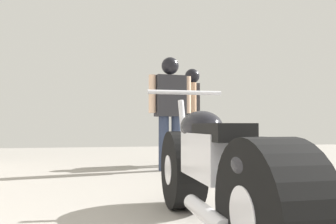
% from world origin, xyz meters
% --- Properties ---
extents(ground_plane, '(15.29, 15.29, 0.00)m').
position_xyz_m(ground_plane, '(0.00, 3.07, 0.00)').
color(ground_plane, gray).
extents(motorcycle_maroon_cruiser, '(0.62, 2.10, 0.98)m').
position_xyz_m(motorcycle_maroon_cruiser, '(-0.00, 1.68, 0.40)').
color(motorcycle_maroon_cruiser, black).
rests_on(motorcycle_maroon_cruiser, ground_plane).
extents(mechanic_in_blue, '(0.32, 0.67, 1.70)m').
position_xyz_m(mechanic_in_blue, '(0.87, 5.44, 1.02)').
color(mechanic_in_blue, '#384766').
rests_on(mechanic_in_blue, ground_plane).
extents(mechanic_with_helmet, '(0.69, 0.30, 1.76)m').
position_xyz_m(mechanic_with_helmet, '(0.33, 4.78, 1.05)').
color(mechanic_with_helmet, '#2D3851').
rests_on(mechanic_with_helmet, ground_plane).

